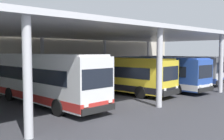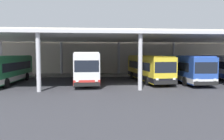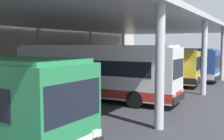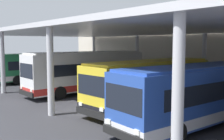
# 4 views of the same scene
# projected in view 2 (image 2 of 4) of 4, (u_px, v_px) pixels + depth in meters

# --- Properties ---
(ground_plane) EXTENTS (200.00, 200.00, 0.00)m
(ground_plane) POSITION_uv_depth(u_px,v_px,m) (135.00, 86.00, 23.63)
(ground_plane) COLOR #333338
(platform_kerb) EXTENTS (42.00, 4.50, 0.18)m
(platform_kerb) POSITION_uv_depth(u_px,v_px,m) (120.00, 75.00, 35.28)
(platform_kerb) COLOR gray
(platform_kerb) RESTS_ON ground
(station_building_facade) EXTENTS (48.00, 1.60, 7.58)m
(station_building_facade) POSITION_uv_depth(u_px,v_px,m) (118.00, 51.00, 38.23)
(station_building_facade) COLOR beige
(station_building_facade) RESTS_ON ground
(canopy_shelter) EXTENTS (40.00, 17.00, 5.55)m
(canopy_shelter) POSITION_uv_depth(u_px,v_px,m) (127.00, 39.00, 28.69)
(canopy_shelter) COLOR silver
(canopy_shelter) RESTS_ON ground
(bus_nearest_bay) EXTENTS (3.07, 10.64, 3.17)m
(bus_nearest_bay) POSITION_uv_depth(u_px,v_px,m) (7.00, 69.00, 25.45)
(bus_nearest_bay) COLOR #28844C
(bus_nearest_bay) RESTS_ON ground
(bus_second_bay) EXTENTS (2.98, 11.41, 3.57)m
(bus_second_bay) POSITION_uv_depth(u_px,v_px,m) (86.00, 67.00, 26.49)
(bus_second_bay) COLOR white
(bus_second_bay) RESTS_ON ground
(bus_middle_bay) EXTENTS (3.34, 10.69, 3.17)m
(bus_middle_bay) POSITION_uv_depth(u_px,v_px,m) (148.00, 68.00, 27.37)
(bus_middle_bay) COLOR yellow
(bus_middle_bay) RESTS_ON ground
(bus_far_bay) EXTENTS (2.86, 10.58, 3.17)m
(bus_far_bay) POSITION_uv_depth(u_px,v_px,m) (185.00, 68.00, 26.84)
(bus_far_bay) COLOR #284CA8
(bus_far_bay) RESTS_ON ground
(bench_waiting) EXTENTS (1.80, 0.45, 0.92)m
(bench_waiting) POSITION_uv_depth(u_px,v_px,m) (150.00, 71.00, 35.76)
(bench_waiting) COLOR #4C515B
(bench_waiting) RESTS_ON platform_kerb
(trash_bin) EXTENTS (0.52, 0.52, 0.98)m
(trash_bin) POSITION_uv_depth(u_px,v_px,m) (164.00, 71.00, 35.87)
(trash_bin) COLOR #33383D
(trash_bin) RESTS_ON platform_kerb
(banner_sign) EXTENTS (0.70, 0.12, 3.20)m
(banner_sign) POSITION_uv_depth(u_px,v_px,m) (165.00, 63.00, 34.99)
(banner_sign) COLOR #B2B2B7
(banner_sign) RESTS_ON platform_kerb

